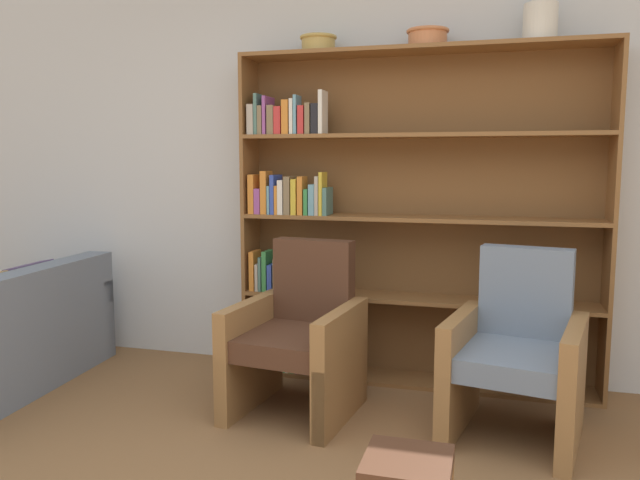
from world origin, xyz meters
name	(u,v)px	position (x,y,z in m)	size (l,w,h in m)	color
wall_back	(413,168)	(0.00, 2.39, 1.38)	(12.00, 0.06, 2.75)	silver
bookshelf	(383,224)	(-0.16, 2.22, 1.02)	(2.26, 0.30, 2.10)	brown
bowl_olive	(318,43)	(-0.59, 2.20, 2.16)	(0.24, 0.24, 0.10)	tan
bowl_terracotta	(428,37)	(0.10, 2.20, 2.16)	(0.26, 0.26, 0.11)	#C67547
vase_tall	(540,21)	(0.74, 2.20, 2.22)	(0.19, 0.19, 0.26)	silver
armchair_leather	(299,339)	(-0.53, 1.57, 0.41)	(0.72, 0.75, 0.96)	olive
armchair_cushioned	(516,357)	(0.66, 1.57, 0.41)	(0.76, 0.79, 0.96)	olive
footstool	(407,475)	(0.24, 0.47, 0.27)	(0.32, 0.32, 0.34)	olive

